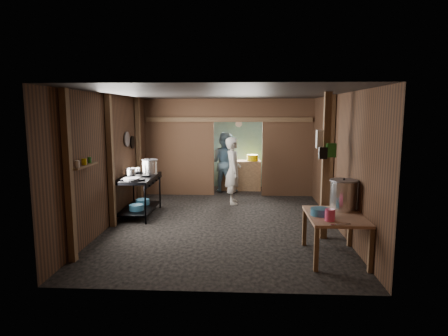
# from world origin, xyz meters

# --- Properties ---
(floor) EXTENTS (4.50, 7.00, 0.00)m
(floor) POSITION_xyz_m (0.00, 0.00, 0.00)
(floor) COLOR black
(floor) RESTS_ON ground
(ceiling) EXTENTS (4.50, 7.00, 0.00)m
(ceiling) POSITION_xyz_m (0.00, 0.00, 2.60)
(ceiling) COLOR #262523
(ceiling) RESTS_ON ground
(wall_back) EXTENTS (4.50, 0.00, 2.60)m
(wall_back) POSITION_xyz_m (0.00, 3.50, 1.30)
(wall_back) COLOR #56331F
(wall_back) RESTS_ON ground
(wall_front) EXTENTS (4.50, 0.00, 2.60)m
(wall_front) POSITION_xyz_m (0.00, -3.50, 1.30)
(wall_front) COLOR #56331F
(wall_front) RESTS_ON ground
(wall_left) EXTENTS (0.00, 7.00, 2.60)m
(wall_left) POSITION_xyz_m (-2.25, 0.00, 1.30)
(wall_left) COLOR #56331F
(wall_left) RESTS_ON ground
(wall_right) EXTENTS (0.00, 7.00, 2.60)m
(wall_right) POSITION_xyz_m (2.25, 0.00, 1.30)
(wall_right) COLOR #56331F
(wall_right) RESTS_ON ground
(partition_left) EXTENTS (1.85, 0.10, 2.60)m
(partition_left) POSITION_xyz_m (-1.32, 2.20, 1.30)
(partition_left) COLOR brown
(partition_left) RESTS_ON floor
(partition_right) EXTENTS (1.35, 0.10, 2.60)m
(partition_right) POSITION_xyz_m (1.57, 2.20, 1.30)
(partition_right) COLOR brown
(partition_right) RESTS_ON floor
(partition_header) EXTENTS (1.30, 0.10, 0.60)m
(partition_header) POSITION_xyz_m (0.25, 2.20, 2.30)
(partition_header) COLOR brown
(partition_header) RESTS_ON wall_back
(turquoise_panel) EXTENTS (4.40, 0.06, 2.50)m
(turquoise_panel) POSITION_xyz_m (0.00, 3.44, 1.25)
(turquoise_panel) COLOR #6E9A9A
(turquoise_panel) RESTS_ON wall_back
(back_counter) EXTENTS (1.20, 0.50, 0.85)m
(back_counter) POSITION_xyz_m (0.30, 2.95, 0.42)
(back_counter) COLOR olive
(back_counter) RESTS_ON floor
(wall_clock) EXTENTS (0.20, 0.03, 0.20)m
(wall_clock) POSITION_xyz_m (0.25, 3.40, 1.90)
(wall_clock) COLOR silver
(wall_clock) RESTS_ON wall_back
(post_left_a) EXTENTS (0.10, 0.12, 2.60)m
(post_left_a) POSITION_xyz_m (-2.18, -2.60, 1.30)
(post_left_a) COLOR olive
(post_left_a) RESTS_ON floor
(post_left_b) EXTENTS (0.10, 0.12, 2.60)m
(post_left_b) POSITION_xyz_m (-2.18, -0.80, 1.30)
(post_left_b) COLOR olive
(post_left_b) RESTS_ON floor
(post_left_c) EXTENTS (0.10, 0.12, 2.60)m
(post_left_c) POSITION_xyz_m (-2.18, 1.20, 1.30)
(post_left_c) COLOR olive
(post_left_c) RESTS_ON floor
(post_right) EXTENTS (0.10, 0.12, 2.60)m
(post_right) POSITION_xyz_m (2.18, -0.20, 1.30)
(post_right) COLOR olive
(post_right) RESTS_ON floor
(post_free) EXTENTS (0.12, 0.12, 2.60)m
(post_free) POSITION_xyz_m (1.85, -1.30, 1.30)
(post_free) COLOR olive
(post_free) RESTS_ON floor
(cross_beam) EXTENTS (4.40, 0.12, 0.12)m
(cross_beam) POSITION_xyz_m (0.00, 2.15, 2.05)
(cross_beam) COLOR olive
(cross_beam) RESTS_ON wall_left
(pan_lid_big) EXTENTS (0.03, 0.34, 0.34)m
(pan_lid_big) POSITION_xyz_m (-2.21, 0.40, 1.65)
(pan_lid_big) COLOR gray
(pan_lid_big) RESTS_ON wall_left
(pan_lid_small) EXTENTS (0.03, 0.30, 0.30)m
(pan_lid_small) POSITION_xyz_m (-2.21, 0.80, 1.55)
(pan_lid_small) COLOR black
(pan_lid_small) RESTS_ON wall_left
(wall_shelf) EXTENTS (0.14, 0.80, 0.03)m
(wall_shelf) POSITION_xyz_m (-2.15, -2.10, 1.40)
(wall_shelf) COLOR olive
(wall_shelf) RESTS_ON wall_left
(jar_white) EXTENTS (0.07, 0.07, 0.10)m
(jar_white) POSITION_xyz_m (-2.15, -2.35, 1.47)
(jar_white) COLOR silver
(jar_white) RESTS_ON wall_shelf
(jar_yellow) EXTENTS (0.08, 0.08, 0.10)m
(jar_yellow) POSITION_xyz_m (-2.15, -2.10, 1.47)
(jar_yellow) COLOR #C8AA00
(jar_yellow) RESTS_ON wall_shelf
(jar_green) EXTENTS (0.06, 0.06, 0.10)m
(jar_green) POSITION_xyz_m (-2.15, -1.88, 1.47)
(jar_green) COLOR #247122
(jar_green) RESTS_ON wall_shelf
(bag_white) EXTENTS (0.22, 0.15, 0.32)m
(bag_white) POSITION_xyz_m (1.80, -1.22, 1.78)
(bag_white) COLOR silver
(bag_white) RESTS_ON post_free
(bag_green) EXTENTS (0.16, 0.12, 0.24)m
(bag_green) POSITION_xyz_m (1.92, -1.36, 1.60)
(bag_green) COLOR #247122
(bag_green) RESTS_ON post_free
(bag_black) EXTENTS (0.14, 0.10, 0.20)m
(bag_black) POSITION_xyz_m (1.78, -1.38, 1.55)
(bag_black) COLOR black
(bag_black) RESTS_ON post_free
(gas_range) EXTENTS (0.75, 1.47, 0.87)m
(gas_range) POSITION_xyz_m (-1.88, 0.03, 0.43)
(gas_range) COLOR black
(gas_range) RESTS_ON floor
(prep_table) EXTENTS (0.84, 1.16, 0.69)m
(prep_table) POSITION_xyz_m (1.83, -2.25, 0.34)
(prep_table) COLOR tan
(prep_table) RESTS_ON floor
(stove_pot_large) EXTENTS (0.40, 0.40, 0.35)m
(stove_pot_large) POSITION_xyz_m (-1.71, 0.40, 1.02)
(stove_pot_large) COLOR silver
(stove_pot_large) RESTS_ON gas_range
(stove_pot_med) EXTENTS (0.25, 0.25, 0.20)m
(stove_pot_med) POSITION_xyz_m (-2.05, 0.05, 0.94)
(stove_pot_med) COLOR silver
(stove_pot_med) RESTS_ON gas_range
(stove_saucepan) EXTENTS (0.17, 0.17, 0.10)m
(stove_saucepan) POSITION_xyz_m (-2.05, 0.57, 0.92)
(stove_saucepan) COLOR silver
(stove_saucepan) RESTS_ON gas_range
(frying_pan) EXTENTS (0.51, 0.63, 0.08)m
(frying_pan) POSITION_xyz_m (-1.88, -0.46, 0.89)
(frying_pan) COLOR gray
(frying_pan) RESTS_ON gas_range
(blue_tub_front) EXTENTS (0.30, 0.30, 0.12)m
(blue_tub_front) POSITION_xyz_m (-1.88, -0.19, 0.23)
(blue_tub_front) COLOR teal
(blue_tub_front) RESTS_ON gas_range
(blue_tub_back) EXTENTS (0.31, 0.31, 0.12)m
(blue_tub_back) POSITION_xyz_m (-1.88, 0.32, 0.23)
(blue_tub_back) COLOR teal
(blue_tub_back) RESTS_ON gas_range
(stock_pot) EXTENTS (0.47, 0.47, 0.51)m
(stock_pot) POSITION_xyz_m (2.02, -1.92, 0.92)
(stock_pot) COLOR silver
(stock_pot) RESTS_ON prep_table
(wash_basin) EXTENTS (0.36, 0.36, 0.11)m
(wash_basin) POSITION_xyz_m (1.59, -2.28, 0.74)
(wash_basin) COLOR teal
(wash_basin) RESTS_ON prep_table
(pink_bucket) EXTENTS (0.18, 0.18, 0.18)m
(pink_bucket) POSITION_xyz_m (1.67, -2.58, 0.77)
(pink_bucket) COLOR #F24879
(pink_bucket) RESTS_ON prep_table
(knife) EXTENTS (0.30, 0.09, 0.01)m
(knife) POSITION_xyz_m (1.78, -2.77, 0.69)
(knife) COLOR silver
(knife) RESTS_ON prep_table
(yellow_tub) EXTENTS (0.32, 0.32, 0.18)m
(yellow_tub) POSITION_xyz_m (0.66, 2.95, 0.94)
(yellow_tub) COLOR #C8AA00
(yellow_tub) RESTS_ON back_counter
(red_cup) EXTENTS (0.11, 0.11, 0.13)m
(red_cup) POSITION_xyz_m (0.03, 2.95, 0.92)
(red_cup) COLOR #C10D02
(red_cup) RESTS_ON back_counter
(cook) EXTENTS (0.45, 0.64, 1.64)m
(cook) POSITION_xyz_m (0.15, 1.24, 0.82)
(cook) COLOR beige
(cook) RESTS_ON floor
(worker_back) EXTENTS (0.99, 0.88, 1.68)m
(worker_back) POSITION_xyz_m (-0.14, 2.63, 0.84)
(worker_back) COLOR slate
(worker_back) RESTS_ON floor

